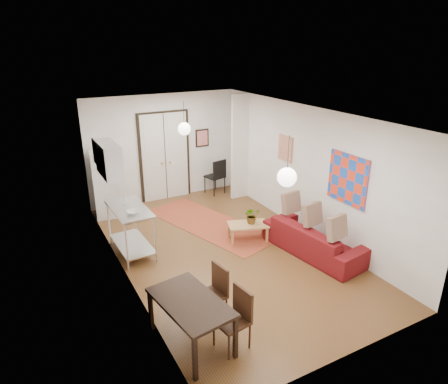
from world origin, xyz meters
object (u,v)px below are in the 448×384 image
dining_table (190,306)px  black_side_chair (213,172)px  fridge (106,184)px  sofa (314,239)px  dining_chair_far (229,313)px  coffee_table (248,226)px  dining_chair_near (207,288)px  kitchen_counter (131,223)px

dining_table → black_side_chair: 6.30m
fridge → black_side_chair: fridge is taller
sofa → dining_chair_far: (-2.86, -1.50, 0.20)m
fridge → sofa: bearing=-42.0°
sofa → dining_chair_far: size_ratio=2.45×
sofa → fridge: 5.23m
sofa → coffee_table: sofa is taller
coffee_table → dining_chair_far: 3.31m
dining_chair_far → dining_chair_near: bearing=171.5°
coffee_table → kitchen_counter: kitchen_counter is taller
fridge → dining_chair_near: bearing=-76.2°
dining_chair_near → dining_chair_far: (0.00, -0.70, 0.00)m
kitchen_counter → fridge: size_ratio=0.80×
sofa → dining_table: size_ratio=1.57×
coffee_table → dining_table: bearing=-135.5°
sofa → kitchen_counter: kitchen_counter is taller
coffee_table → black_side_chair: (0.68, 3.07, 0.27)m
dining_chair_near → dining_table: bearing=-56.1°
kitchen_counter → dining_chair_near: bearing=-81.4°
black_side_chair → dining_chair_far: bearing=51.4°
dining_chair_near → black_side_chair: black_side_chair is taller
coffee_table → dining_chair_near: 2.77m
sofa → coffee_table: (-0.90, 1.16, 0.01)m
fridge → dining_chair_near: fridge is taller
coffee_table → dining_table: 3.44m
dining_chair_far → kitchen_counter: bearing=179.7°
fridge → dining_table: 5.23m
coffee_table → fridge: (-2.44, 2.82, 0.51)m
coffee_table → fridge: 3.77m
dining_table → dining_chair_near: dining_chair_near is taller
fridge → black_side_chair: bearing=12.4°
fridge → dining_table: (-0.00, -5.22, -0.19)m
sofa → dining_chair_near: (-2.86, -0.80, 0.20)m
sofa → dining_chair_far: 3.24m
coffee_table → dining_chair_far: dining_chair_far is taller
dining_table → black_side_chair: bearing=60.2°
sofa → black_side_chair: size_ratio=2.18×
sofa → dining_chair_far: bearing=109.7°
kitchen_counter → dining_chair_far: kitchen_counter is taller
sofa → kitchen_counter: (-3.34, 1.82, 0.35)m
sofa → fridge: bearing=32.0°
fridge → dining_table: bearing=-82.0°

